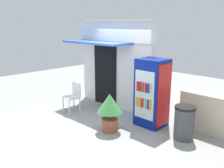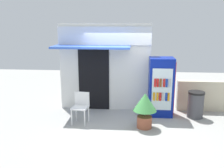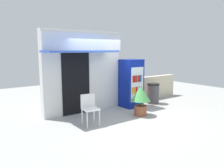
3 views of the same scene
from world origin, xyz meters
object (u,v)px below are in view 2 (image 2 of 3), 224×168
(plastic_chair, at_px, (81,105))
(potted_plant_near_shop, at_px, (145,106))
(drink_cooler, at_px, (161,87))
(trash_bin, at_px, (196,105))

(plastic_chair, distance_m, potted_plant_near_shop, 1.82)
(drink_cooler, relative_size, trash_bin, 2.22)
(drink_cooler, relative_size, potted_plant_near_shop, 1.83)
(drink_cooler, xyz_separation_m, plastic_chair, (-2.32, -0.82, -0.37))
(drink_cooler, height_order, trash_bin, drink_cooler)
(drink_cooler, distance_m, trash_bin, 1.16)
(drink_cooler, bearing_deg, trash_bin, -7.89)
(potted_plant_near_shop, distance_m, trash_bin, 1.82)
(potted_plant_near_shop, bearing_deg, trash_bin, 30.15)
(drink_cooler, distance_m, plastic_chair, 2.49)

